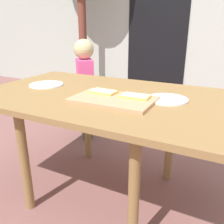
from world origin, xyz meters
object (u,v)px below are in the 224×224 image
Objects in this scene: cutting_board at (113,99)px; pizza_slice_far_right at (135,96)px; child_left at (85,83)px; garden_hose_coil at (80,90)px; dining_table at (104,105)px; pizza_slice_far_left at (103,92)px; plate_white_left at (46,85)px; plate_white_right at (167,99)px.

cutting_board is 0.12m from pizza_slice_far_right.
child_left is 2.26× the size of garden_hose_coil.
child_left reaches higher than garden_hose_coil.
pizza_slice_far_left is (0.02, -0.03, 0.09)m from dining_table.
plate_white_left reaches higher than dining_table.
pizza_slice_far_left is at bearing -63.50° from dining_table.
garden_hose_coil is (-1.65, 2.18, -0.70)m from pizza_slice_far_left.
pizza_slice_far_left is at bearing -166.97° from plate_white_right.
dining_table is 0.46m from plate_white_left.
child_left reaches higher than cutting_board.
garden_hose_coil is (-1.05, 1.46, -0.54)m from child_left.
child_left reaches higher than dining_table.
child_left is (-0.13, 0.67, -0.14)m from plate_white_left.
plate_white_left is 2.53m from garden_hose_coil.
pizza_slice_far_left reaches higher than dining_table.
dining_table is 2.77m from garden_hose_coil.
child_left is at bearing 100.81° from plate_white_left.
plate_white_right is 0.23× the size of child_left.
cutting_board is 2.93m from garden_hose_coil.
plate_white_left is (-0.57, 0.12, -0.00)m from cutting_board.
dining_table is at bearing 139.30° from cutting_board.
pizza_slice_far_left is at bearing -6.23° from plate_white_left.
cutting_board is 0.58m from plate_white_left.
plate_white_left is 0.53× the size of garden_hose_coil.
plate_white_left is (-0.67, 0.06, -0.02)m from pizza_slice_far_right.
dining_table is 0.38m from plate_white_right.
child_left is at bearing 129.41° from pizza_slice_far_left.
pizza_slice_far_right is at bearing -1.20° from pizza_slice_far_left.
pizza_slice_far_left is at bearing -50.59° from child_left.
child_left is (-0.80, 0.73, -0.16)m from pizza_slice_far_right.
dining_table is 1.56× the size of child_left.
plate_white_right is (0.15, 0.09, -0.02)m from pizza_slice_far_right.
garden_hose_coil is at bearing 127.26° from dining_table.
plate_white_right reaches higher than garden_hose_coil.
plate_white_left is at bearing 173.77° from pizza_slice_far_left.
dining_table is 0.24m from pizza_slice_far_right.
cutting_board is 1.06m from child_left.
pizza_slice_far_left is 1.00× the size of pizza_slice_far_right.
plate_white_left is at bearing 175.27° from pizza_slice_far_right.
dining_table reaches higher than garden_hose_coil.
plate_white_right is at bearing 13.03° from pizza_slice_far_left.
dining_table is 3.45× the size of cutting_board.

